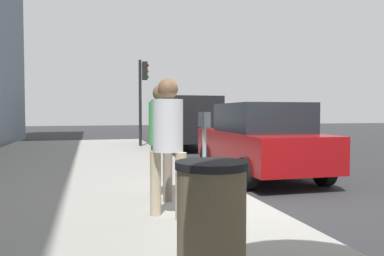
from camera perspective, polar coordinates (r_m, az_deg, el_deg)
name	(u,v)px	position (r m, az deg, el deg)	size (l,w,h in m)	color
ground_plane	(249,204)	(6.51, 8.78, -11.44)	(80.00, 80.00, 0.00)	#2B2B2D
sidewalk_slab	(62,213)	(5.95, -19.23, -12.12)	(28.00, 6.00, 0.15)	gray
parking_meter	(204,135)	(6.35, 1.90, -1.10)	(0.36, 0.12, 1.41)	gray
pedestrian_at_meter	(161,131)	(6.04, -4.72, -0.42)	(0.53, 0.40, 1.85)	#726656
pedestrian_bystander	(168,135)	(4.96, -3.71, -1.04)	(0.44, 0.43, 1.85)	tan
parked_sedan_near	(259,140)	(9.12, 10.22, -1.78)	(4.45, 2.07, 1.77)	maroon
parked_van_far	(183,119)	(16.23, -1.42, 1.34)	(5.23, 2.18, 2.18)	black
traffic_signal	(143,88)	(15.84, -7.57, 6.07)	(0.24, 0.44, 3.60)	black
trash_bin	(211,223)	(3.11, 2.98, -14.32)	(0.59, 0.59, 1.01)	brown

